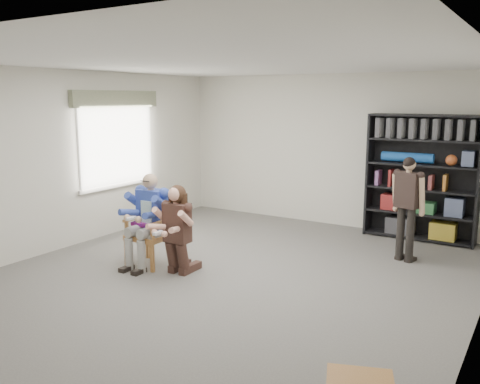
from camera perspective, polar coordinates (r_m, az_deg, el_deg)
The scene contains 8 objects.
room_shell at distance 6.52m, azimuth -1.27°, elevation 2.04°, with size 6.00×7.00×2.80m, color silver, non-canonical shape.
floor at distance 6.86m, azimuth -1.23°, elevation -9.60°, with size 6.00×7.00×0.01m, color #5F5C58.
window_left at distance 9.13m, azimuth -13.57°, elevation 5.63°, with size 0.16×2.00×1.75m, color silver, non-canonical shape.
armchair at distance 7.34m, azimuth -10.15°, elevation -4.24°, with size 0.60×0.57×1.03m, color #A4652E, non-canonical shape.
seated_man at distance 7.30m, azimuth -10.19°, elevation -3.07°, with size 0.57×0.80×1.33m, color navy, non-canonical shape.
kneeling_woman at distance 6.86m, azimuth -7.21°, elevation -4.35°, with size 0.51×0.82×1.22m, color #39241E, non-canonical shape.
bookshelf at distance 8.97m, azimuth 19.71°, elevation 1.50°, with size 1.80×0.38×2.10m, color black, non-canonical shape.
standing_man at distance 7.72m, azimuth 18.21°, elevation -1.88°, with size 0.48×0.26×1.55m, color #2C211D, non-canonical shape.
Camera 1 is at (3.51, -5.41, 2.36)m, focal length 38.00 mm.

